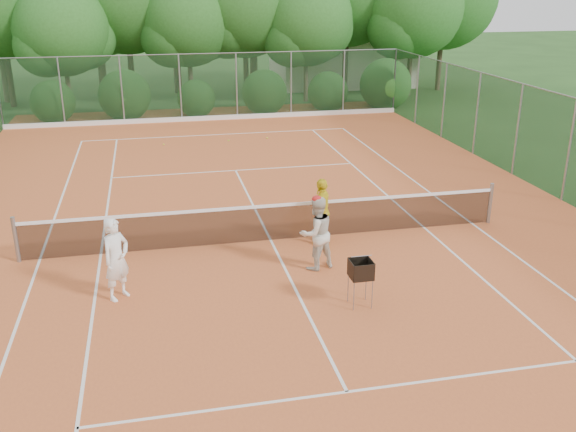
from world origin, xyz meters
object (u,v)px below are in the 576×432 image
object	(u,v)px
player_white	(116,259)
player_center_grp	(316,233)
player_yellow	(322,211)
ball_hopper	(361,270)

from	to	relation	value
player_white	player_center_grp	xyz separation A→B (m)	(4.29, 0.54, -0.01)
player_center_grp	player_yellow	distance (m)	1.50
player_center_grp	player_yellow	world-z (taller)	player_center_grp
player_yellow	ball_hopper	bearing A→B (deg)	24.08
player_white	player_center_grp	distance (m)	4.33
player_white	player_yellow	distance (m)	5.19
player_white	player_yellow	world-z (taller)	player_white
player_white	ball_hopper	distance (m)	4.90
player_center_grp	ball_hopper	distance (m)	1.94
player_white	ball_hopper	xyz separation A→B (m)	(4.71, -1.35, -0.10)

